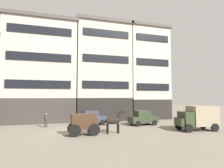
% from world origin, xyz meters
% --- Properties ---
extents(ground_plane, '(120.00, 120.00, 0.00)m').
position_xyz_m(ground_plane, '(0.00, 0.00, 0.00)').
color(ground_plane, slate).
extents(building_center_left, '(10.38, 5.99, 15.08)m').
position_xyz_m(building_center_left, '(-4.25, 9.90, 7.58)').
color(building_center_left, '#38332D').
rests_on(building_center_left, ground_plane).
extents(building_center_right, '(8.91, 5.99, 15.61)m').
position_xyz_m(building_center_right, '(5.05, 9.90, 7.85)').
color(building_center_right, black).
rests_on(building_center_right, ground_plane).
extents(building_far_right, '(7.26, 5.99, 15.66)m').
position_xyz_m(building_far_right, '(12.78, 9.90, 7.87)').
color(building_far_right, black).
rests_on(building_far_right, ground_plane).
extents(cargo_wagon, '(2.94, 1.58, 1.98)m').
position_xyz_m(cargo_wagon, '(0.54, -1.70, 1.15)').
color(cargo_wagon, '#3D2819').
rests_on(cargo_wagon, ground_plane).
extents(draft_horse, '(2.35, 0.65, 2.30)m').
position_xyz_m(draft_horse, '(3.49, -1.70, 1.27)').
color(draft_horse, black).
rests_on(draft_horse, ground_plane).
extents(delivery_truck_far, '(4.49, 2.48, 2.62)m').
position_xyz_m(delivery_truck_far, '(12.64, -2.70, 1.42)').
color(delivery_truck_far, '#2D3823').
rests_on(delivery_truck_far, ground_plane).
extents(sedan_dark, '(3.85, 2.17, 1.83)m').
position_xyz_m(sedan_dark, '(8.72, 2.62, 0.91)').
color(sedan_dark, '#2D3823').
rests_on(sedan_dark, ground_plane).
extents(sedan_light, '(3.79, 2.03, 1.83)m').
position_xyz_m(sedan_light, '(2.42, 4.68, 0.91)').
color(sedan_light, '#333847').
rests_on(sedan_light, ground_plane).
extents(pedestrian_officer, '(0.45, 0.45, 1.79)m').
position_xyz_m(pedestrian_officer, '(-3.17, 4.20, 0.98)').
color(pedestrian_officer, '#38332D').
rests_on(pedestrian_officer, ground_plane).
extents(fire_hydrant_curbside, '(0.24, 0.24, 0.83)m').
position_xyz_m(fire_hydrant_curbside, '(4.99, 5.61, 0.43)').
color(fire_hydrant_curbside, maroon).
rests_on(fire_hydrant_curbside, ground_plane).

